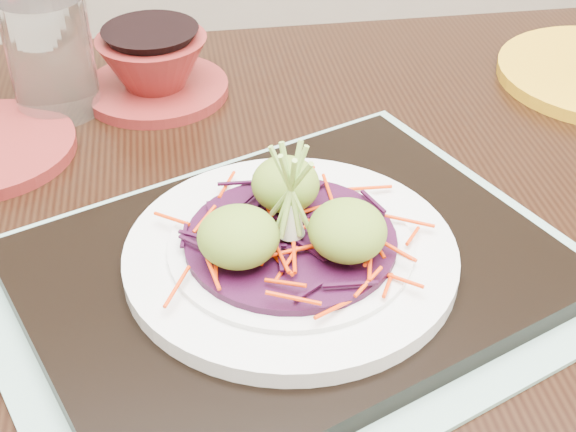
{
  "coord_description": "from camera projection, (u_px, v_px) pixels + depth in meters",
  "views": [
    {
      "loc": [
        -0.06,
        -0.38,
        1.08
      ],
      "look_at": [
        -0.02,
        0.06,
        0.75
      ],
      "focal_mm": 50.0,
      "sensor_mm": 36.0,
      "label": 1
    }
  ],
  "objects": [
    {
      "name": "terracotta_bowl_set",
      "position": [
        154.0,
        69.0,
        0.78
      ],
      "size": [
        0.16,
        0.16,
        0.06
      ],
      "rotation": [
        0.0,
        0.0,
        0.15
      ],
      "color": "maroon",
      "rests_on": "dining_table"
    },
    {
      "name": "dining_table",
      "position": [
        234.0,
        320.0,
        0.67
      ],
      "size": [
        1.17,
        0.82,
        0.71
      ],
      "rotation": [
        0.0,
        0.0,
        0.06
      ],
      "color": "black",
      "rests_on": "ground"
    },
    {
      "name": "placemat",
      "position": [
        291.0,
        281.0,
        0.57
      ],
      "size": [
        0.5,
        0.46,
        0.0
      ],
      "primitive_type": "cube",
      "rotation": [
        0.0,
        0.0,
        0.46
      ],
      "color": "#86AE9A",
      "rests_on": "dining_table"
    },
    {
      "name": "cabbage_bed",
      "position": [
        291.0,
        240.0,
        0.54
      ],
      "size": [
        0.14,
        0.14,
        0.01
      ],
      "primitive_type": "cylinder",
      "color": "#330A29",
      "rests_on": "white_plate"
    },
    {
      "name": "guacamole_scoops",
      "position": [
        291.0,
        216.0,
        0.53
      ],
      "size": [
        0.13,
        0.11,
        0.04
      ],
      "color": "olive",
      "rests_on": "cabbage_bed"
    },
    {
      "name": "serving_tray",
      "position": [
        291.0,
        270.0,
        0.56
      ],
      "size": [
        0.43,
        0.39,
        0.02
      ],
      "primitive_type": "cube",
      "rotation": [
        0.0,
        0.0,
        0.46
      ],
      "color": "black",
      "rests_on": "placemat"
    },
    {
      "name": "scallion_garnish",
      "position": [
        291.0,
        194.0,
        0.52
      ],
      "size": [
        0.05,
        0.05,
        0.08
      ],
      "primitive_type": null,
      "color": "#8BB849",
      "rests_on": "cabbage_bed"
    },
    {
      "name": "carrot_julienne",
      "position": [
        291.0,
        232.0,
        0.54
      ],
      "size": [
        0.18,
        0.18,
        0.01
      ],
      "primitive_type": null,
      "color": "red",
      "rests_on": "cabbage_bed"
    },
    {
      "name": "water_glass",
      "position": [
        51.0,
        56.0,
        0.73
      ],
      "size": [
        0.11,
        0.11,
        0.11
      ],
      "primitive_type": "cylinder",
      "rotation": [
        0.0,
        0.0,
        0.5
      ],
      "color": "white",
      "rests_on": "dining_table"
    },
    {
      "name": "white_plate",
      "position": [
        291.0,
        253.0,
        0.55
      ],
      "size": [
        0.23,
        0.23,
        0.02
      ],
      "color": "silver",
      "rests_on": "serving_tray"
    }
  ]
}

